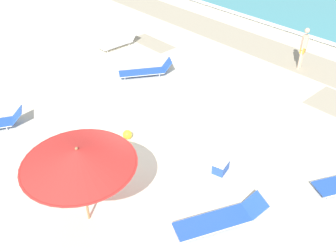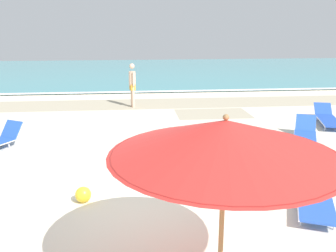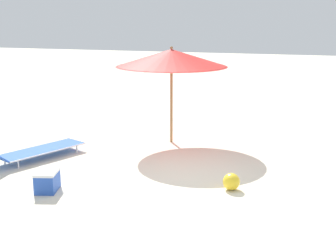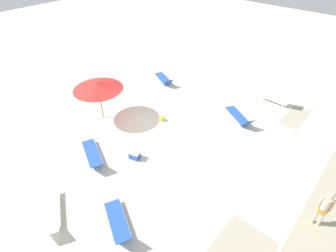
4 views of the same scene
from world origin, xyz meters
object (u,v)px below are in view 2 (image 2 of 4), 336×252
Objects in this scene: beach_ball at (83,195)px; cooler_box at (228,167)px; sun_lounger_mid_beach_pair_b at (314,192)px; sun_lounger_mid_beach_pair_a at (328,118)px; beachgoer_wading_adult at (132,83)px; beach_umbrella at (225,138)px; sun_lounger_under_umbrella at (305,135)px.

cooler_box reaches higher than beach_ball.
sun_lounger_mid_beach_pair_b is 4.33m from beach_ball.
sun_lounger_mid_beach_pair_a is 7.64× the size of beach_ball.
beachgoer_wading_adult reaches higher than sun_lounger_mid_beach_pair_b.
sun_lounger_mid_beach_pair_a is at bearing 54.38° from beach_umbrella.
beach_ball is at bearing -129.41° from sun_lounger_mid_beach_pair_a.
beachgoer_wading_adult is at bearing -0.52° from cooler_box.
sun_lounger_mid_beach_pair_b reaches higher than sun_lounger_mid_beach_pair_a.
beach_umbrella is 4.54× the size of cooler_box.
sun_lounger_mid_beach_pair_a is 1.30× the size of beachgoer_wading_adult.
beachgoer_wading_adult is at bearing 168.94° from sun_lounger_mid_beach_pair_a.
beachgoer_wading_adult reaches higher than cooler_box.
sun_lounger_mid_beach_pair_a is 7.40m from beachgoer_wading_adult.
beach_umbrella is 8.71× the size of beach_ball.
cooler_box is at bearing 73.90° from beach_umbrella.
cooler_box is at bearing 153.87° from sun_lounger_mid_beach_pair_b.
cooler_box is at bearing 18.77° from beach_ball.
beach_umbrella reaches higher than sun_lounger_mid_beach_pair_b.
sun_lounger_mid_beach_pair_b is at bearing 5.63° from beachgoer_wading_adult.
sun_lounger_mid_beach_pair_a is at bearing 47.62° from beachgoer_wading_adult.
sun_lounger_under_umbrella is 6.64m from beach_ball.
beach_umbrella is at bearing -108.95° from sun_lounger_mid_beach_pair_a.
sun_lounger_mid_beach_pair_a is 9.07m from beach_ball.
beachgoer_wading_adult is at bearing 133.20° from sun_lounger_mid_beach_pair_b.
beach_umbrella is 9.73m from sun_lounger_mid_beach_pair_a.
sun_lounger_under_umbrella is 0.88× the size of sun_lounger_mid_beach_pair_b.
sun_lounger_mid_beach_pair_a is at bearing 73.83° from sun_lounger_under_umbrella.
sun_lounger_mid_beach_pair_b is at bearing -103.66° from sun_lounger_mid_beach_pair_a.
sun_lounger_mid_beach_pair_b is at bearing 44.06° from beach_umbrella.
sun_lounger_under_umbrella is at bearing 89.98° from sun_lounger_mid_beach_pair_b.
sun_lounger_under_umbrella is (3.88, 5.88, -1.79)m from beach_umbrella.
cooler_box is (3.04, 1.03, 0.04)m from beach_ball.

